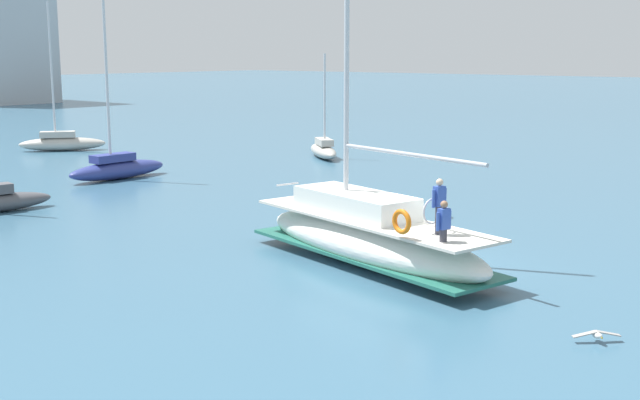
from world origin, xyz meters
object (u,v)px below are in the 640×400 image
object	(u,v)px
moored_sloop_far	(62,141)
seagull	(597,335)
moored_ketch_distant	(117,167)
moored_sloop_near	(323,149)
mooring_buoy	(443,213)
main_sailboat	(369,235)

from	to	relation	value
moored_sloop_far	seagull	distance (m)	43.15
moored_sloop_far	seagull	size ratio (longest dim) A/B	10.86
moored_sloop_far	moored_ketch_distant	distance (m)	13.93
moored_sloop_near	mooring_buoy	xyz separation A→B (m)	(-11.37, -15.36, -0.35)
main_sailboat	moored_sloop_far	world-z (taller)	main_sailboat
seagull	main_sailboat	bearing A→B (deg)	74.03
seagull	mooring_buoy	world-z (taller)	mooring_buoy
main_sailboat	moored_ketch_distant	world-z (taller)	main_sailboat
main_sailboat	moored_ketch_distant	size ratio (longest dim) A/B	1.39
seagull	mooring_buoy	distance (m)	14.10
moored_sloop_near	mooring_buoy	bearing A→B (deg)	-126.52
main_sailboat	moored_sloop_far	xyz separation A→B (m)	(10.80, 33.08, -0.29)
moored_sloop_far	moored_ketch_distant	xyz separation A→B (m)	(-5.17, -12.94, 0.02)
moored_sloop_near	moored_ketch_distant	xyz separation A→B (m)	(-13.42, 2.85, 0.11)
moored_sloop_near	moored_ketch_distant	world-z (taller)	moored_ketch_distant
moored_sloop_far	moored_ketch_distant	bearing A→B (deg)	-111.77
moored_sloop_near	moored_sloop_far	distance (m)	17.82
main_sailboat	seagull	size ratio (longest dim) A/B	15.59
main_sailboat	moored_sloop_near	distance (m)	25.73
moored_sloop_near	moored_ketch_distant	distance (m)	13.73
main_sailboat	mooring_buoy	world-z (taller)	main_sailboat
moored_sloop_near	mooring_buoy	size ratio (longest dim) A/B	7.10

